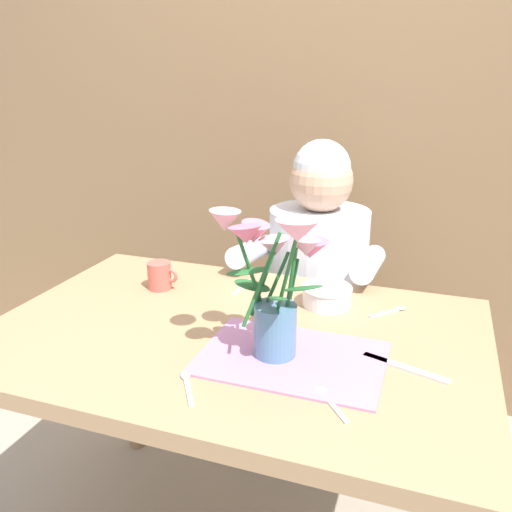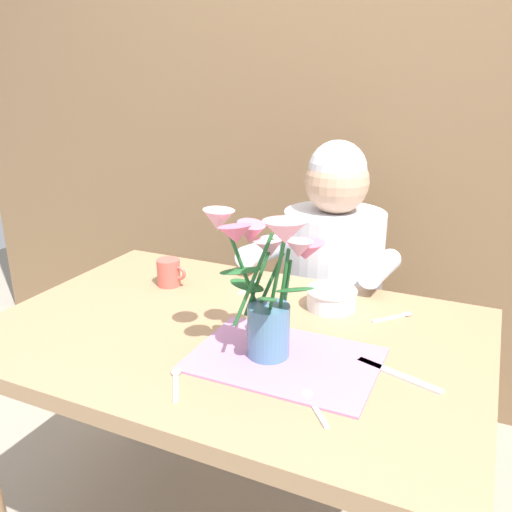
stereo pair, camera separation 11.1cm
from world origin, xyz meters
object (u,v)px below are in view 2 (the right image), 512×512
flower_vase (268,279)px  tea_cup (169,272)px  ceramic_bowl (331,297)px  dinner_knife (399,375)px  seated_person (330,305)px

flower_vase → tea_cup: 0.53m
flower_vase → ceramic_bowl: bearing=80.7°
ceramic_bowl → dinner_knife: (0.23, -0.27, -0.03)m
dinner_knife → tea_cup: size_ratio=2.04×
seated_person → dinner_knife: (0.34, -0.66, 0.18)m
flower_vase → ceramic_bowl: (0.05, 0.31, -0.15)m
flower_vase → dinner_knife: (0.28, 0.04, -0.18)m
flower_vase → dinner_knife: size_ratio=1.79×
seated_person → dinner_knife: 0.77m
flower_vase → seated_person: bearing=95.2°
ceramic_bowl → seated_person: bearing=106.2°
tea_cup → ceramic_bowl: bearing=5.4°
seated_person → dinner_knife: bearing=-59.4°
ceramic_bowl → dinner_knife: 0.35m
ceramic_bowl → flower_vase: bearing=-99.3°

